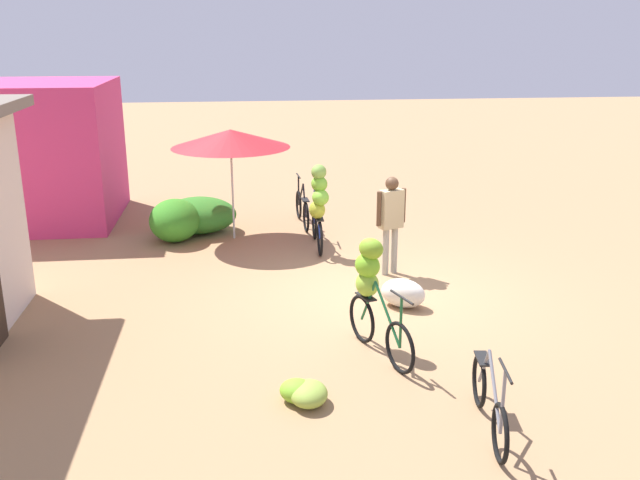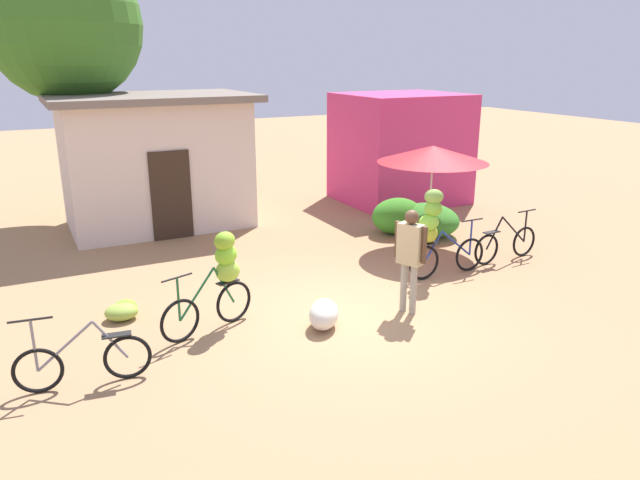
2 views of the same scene
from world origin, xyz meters
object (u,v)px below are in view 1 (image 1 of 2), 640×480
object	(u,v)px
bicycle_leftmost	(489,402)
person_vendor	(391,215)
bicycle_center_loaded	(318,203)
shop_pink	(48,152)
bicycle_by_shop	(302,209)
produce_sack	(403,293)
bicycle_near_pile	(372,288)
market_umbrella	(231,138)
banana_pile_on_ground	(304,393)

from	to	relation	value
bicycle_leftmost	person_vendor	bearing A→B (deg)	0.11
bicycle_center_loaded	shop_pink	bearing A→B (deg)	61.50
bicycle_center_loaded	bicycle_by_shop	size ratio (longest dim) A/B	1.01
bicycle_by_shop	produce_sack	world-z (taller)	bicycle_by_shop
bicycle_center_loaded	bicycle_near_pile	bearing A→B (deg)	-176.86
produce_sack	person_vendor	world-z (taller)	person_vendor
bicycle_near_pile	bicycle_by_shop	world-z (taller)	bicycle_near_pile
person_vendor	bicycle_near_pile	bearing A→B (deg)	163.23
market_umbrella	produce_sack	distance (m)	5.02
bicycle_center_loaded	person_vendor	distance (m)	1.73
banana_pile_on_ground	bicycle_center_loaded	bearing A→B (deg)	-8.15
market_umbrella	person_vendor	xyz separation A→B (m)	(-2.43, -2.68, -0.97)
market_umbrella	bicycle_leftmost	size ratio (longest dim) A/B	1.41
produce_sack	bicycle_by_shop	bearing A→B (deg)	13.23
bicycle_leftmost	produce_sack	world-z (taller)	bicycle_leftmost
person_vendor	bicycle_by_shop	bearing A→B (deg)	20.56
shop_pink	person_vendor	bearing A→B (deg)	-123.27
market_umbrella	produce_sack	world-z (taller)	market_umbrella
bicycle_near_pile	shop_pink	bearing A→B (deg)	38.77
bicycle_leftmost	bicycle_by_shop	bearing A→B (deg)	8.54
market_umbrella	bicycle_center_loaded	world-z (taller)	market_umbrella
bicycle_leftmost	bicycle_center_loaded	size ratio (longest dim) A/B	0.95
shop_pink	bicycle_by_shop	bearing A→B (deg)	-101.48
market_umbrella	banana_pile_on_ground	world-z (taller)	market_umbrella
bicycle_leftmost	market_umbrella	bearing A→B (deg)	20.05
bicycle_by_shop	shop_pink	bearing A→B (deg)	78.52
bicycle_leftmost	bicycle_by_shop	distance (m)	8.30
bicycle_near_pile	produce_sack	xyz separation A→B (m)	(1.36, -0.75, -0.64)
shop_pink	person_vendor	world-z (taller)	shop_pink
market_umbrella	bicycle_near_pile	bearing A→B (deg)	-160.93
shop_pink	bicycle_leftmost	distance (m)	11.50
bicycle_by_shop	person_vendor	world-z (taller)	person_vendor
bicycle_by_shop	produce_sack	xyz separation A→B (m)	(-4.74, -1.11, -0.13)
bicycle_leftmost	bicycle_near_pile	world-z (taller)	bicycle_near_pile
bicycle_center_loaded	produce_sack	size ratio (longest dim) A/B	2.47
bicycle_leftmost	person_vendor	xyz separation A→B (m)	(4.95, 0.01, 0.72)
produce_sack	person_vendor	size ratio (longest dim) A/B	0.41
banana_pile_on_ground	produce_sack	bearing A→B (deg)	-33.47
market_umbrella	bicycle_by_shop	size ratio (longest dim) A/B	1.37
market_umbrella	person_vendor	world-z (taller)	market_umbrella
produce_sack	person_vendor	xyz separation A→B (m)	(1.48, -0.11, 0.83)
market_umbrella	bicycle_by_shop	xyz separation A→B (m)	(0.83, -1.46, -1.67)
banana_pile_on_ground	person_vendor	size ratio (longest dim) A/B	0.38
bicycle_center_loaded	banana_pile_on_ground	xyz separation A→B (m)	(-5.50, 0.79, -0.84)
bicycle_near_pile	bicycle_center_loaded	world-z (taller)	bicycle_center_loaded
bicycle_near_pile	market_umbrella	bearing A→B (deg)	19.07
shop_pink	banana_pile_on_ground	bearing A→B (deg)	-150.74
bicycle_leftmost	shop_pink	bearing A→B (deg)	35.57
bicycle_near_pile	bicycle_center_loaded	bearing A→B (deg)	3.14
bicycle_leftmost	banana_pile_on_ground	bearing A→B (deg)	67.24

